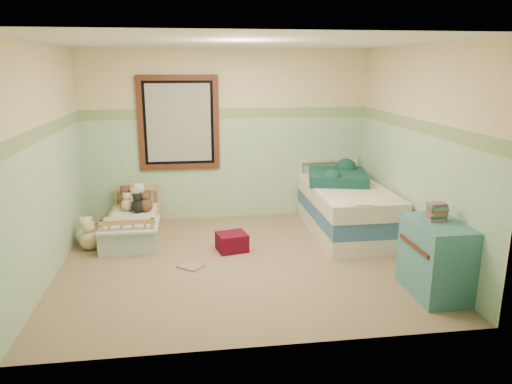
{
  "coord_description": "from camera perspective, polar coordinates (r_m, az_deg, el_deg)",
  "views": [
    {
      "loc": [
        -0.56,
        -5.29,
        2.26
      ],
      "look_at": [
        0.23,
        0.35,
        0.76
      ],
      "focal_mm": 33.83,
      "sensor_mm": 36.0,
      "label": 1
    }
  ],
  "objects": [
    {
      "name": "ceiling",
      "position": [
        5.33,
        -2.01,
        17.47
      ],
      "size": [
        4.2,
        3.6,
        0.02
      ],
      "primitive_type": "cube",
      "color": "white",
      "rests_on": "wall_back"
    },
    {
      "name": "plush_floor_cream",
      "position": [
        6.63,
        -19.36,
        -4.83
      ],
      "size": [
        0.26,
        0.26,
        0.26
      ],
      "primitive_type": "sphere",
      "color": "#F5E3C6",
      "rests_on": "floor"
    },
    {
      "name": "plush_bed_brown",
      "position": [
        7.15,
        -15.15,
        -0.83
      ],
      "size": [
        0.21,
        0.21,
        0.21
      ],
      "primitive_type": "sphere",
      "color": "brown",
      "rests_on": "toddler_mattress"
    },
    {
      "name": "plush_bed_white",
      "position": [
        7.13,
        -13.56,
        -0.73
      ],
      "size": [
        0.23,
        0.23,
        0.23
      ],
      "primitive_type": "sphere",
      "color": "white",
      "rests_on": "toddler_mattress"
    },
    {
      "name": "teal_blanket",
      "position": [
        6.91,
        9.6,
        1.78
      ],
      "size": [
        0.96,
        1.0,
        0.14
      ],
      "primitive_type": "cube",
      "rotation": [
        0.0,
        0.0,
        -0.23
      ],
      "color": "#13403B",
      "rests_on": "twin_mattress"
    },
    {
      "name": "twin_mattress",
      "position": [
        6.69,
        10.7,
        -0.28
      ],
      "size": [
        0.97,
        1.9,
        0.22
      ],
      "primitive_type": "cube",
      "color": "white",
      "rests_on": "twin_boxspring"
    },
    {
      "name": "window_blinds",
      "position": [
        7.11,
        -9.12,
        8.06
      ],
      "size": [
        0.92,
        0.01,
        1.12
      ],
      "primitive_type": "cube",
      "color": "#B9B9B6",
      "rests_on": "window_frame"
    },
    {
      "name": "plush_bed_tan",
      "position": [
        6.94,
        -14.95,
        -1.45
      ],
      "size": [
        0.18,
        0.18,
        0.18
      ],
      "primitive_type": "sphere",
      "color": "beige",
      "rests_on": "toddler_mattress"
    },
    {
      "name": "wall_back",
      "position": [
        7.19,
        -3.43,
        6.68
      ],
      "size": [
        4.2,
        0.04,
        2.5
      ],
      "primitive_type": "cube",
      "color": "#D1BC84",
      "rests_on": "floor"
    },
    {
      "name": "dresser",
      "position": [
        5.2,
        20.5,
        -7.38
      ],
      "size": [
        0.48,
        0.76,
        0.76
      ],
      "primitive_type": "cube",
      "color": "teal",
      "rests_on": "floor"
    },
    {
      "name": "wainscot_mint",
      "position": [
        7.26,
        -3.36,
        2.75
      ],
      "size": [
        4.2,
        0.01,
        1.5
      ],
      "primitive_type": "cube",
      "color": "#97B397",
      "rests_on": "floor"
    },
    {
      "name": "book_stack",
      "position": [
        5.11,
        20.6,
        -2.27
      ],
      "size": [
        0.17,
        0.14,
        0.17
      ],
      "primitive_type": "cube",
      "rotation": [
        0.0,
        0.0,
        -0.07
      ],
      "color": "brown",
      "rests_on": "dresser"
    },
    {
      "name": "floor",
      "position": [
        5.79,
        -1.79,
        -8.31
      ],
      "size": [
        4.2,
        3.6,
        0.02
      ],
      "primitive_type": "cube",
      "color": "#847357",
      "rests_on": "ground"
    },
    {
      "name": "wall_left",
      "position": [
        5.61,
        -23.8,
        3.15
      ],
      "size": [
        0.04,
        3.6,
        2.5
      ],
      "primitive_type": "cube",
      "color": "#D1BC84",
      "rests_on": "floor"
    },
    {
      "name": "window_frame",
      "position": [
        7.1,
        -9.12,
        8.05
      ],
      "size": [
        1.16,
        0.06,
        1.36
      ],
      "primitive_type": "cube",
      "color": "#431E0F",
      "rests_on": "wall_back"
    },
    {
      "name": "toddler_bed_frame",
      "position": [
        6.75,
        -14.21,
        -4.47
      ],
      "size": [
        0.66,
        1.33,
        0.17
      ],
      "primitive_type": "cube",
      "color": "tan",
      "rests_on": "floor"
    },
    {
      "name": "border_strip",
      "position": [
        7.13,
        -3.46,
        9.25
      ],
      "size": [
        4.2,
        0.01,
        0.15
      ],
      "primitive_type": "cube",
      "color": "#4A7C4C",
      "rests_on": "wall_back"
    },
    {
      "name": "twin_boxspring",
      "position": [
        6.75,
        10.62,
        -2.09
      ],
      "size": [
        0.93,
        1.86,
        0.22
      ],
      "primitive_type": "cube",
      "color": "navy",
      "rests_on": "twin_bed_frame"
    },
    {
      "name": "wall_front",
      "position": [
        3.68,
        1.09,
        -1.12
      ],
      "size": [
        4.2,
        0.04,
        2.5
      ],
      "primitive_type": "cube",
      "color": "#D1BC84",
      "rests_on": "floor"
    },
    {
      "name": "plush_floor_tan",
      "position": [
        6.45,
        -19.07,
        -5.39
      ],
      "size": [
        0.25,
        0.25,
        0.25
      ],
      "primitive_type": "sphere",
      "color": "beige",
      "rests_on": "floor"
    },
    {
      "name": "extra_plush_1",
      "position": [
        6.84,
        -12.88,
        -1.51
      ],
      "size": [
        0.19,
        0.19,
        0.19
      ],
      "primitive_type": "sphere",
      "color": "brown",
      "rests_on": "toddler_mattress"
    },
    {
      "name": "patchwork_quilt",
      "position": [
        6.29,
        -14.72,
        -3.81
      ],
      "size": [
        0.72,
        0.66,
        0.03
      ],
      "primitive_type": "cube",
      "color": "#6290C0",
      "rests_on": "toddler_mattress"
    },
    {
      "name": "wall_right",
      "position": [
        6.01,
        18.5,
        4.35
      ],
      "size": [
        0.04,
        3.6,
        2.5
      ],
      "primitive_type": "cube",
      "color": "#D1BC84",
      "rests_on": "floor"
    },
    {
      "name": "floor_book",
      "position": [
        5.67,
        -7.77,
        -8.69
      ],
      "size": [
        0.33,
        0.32,
        0.02
      ],
      "primitive_type": "cube",
      "rotation": [
        0.0,
        0.0,
        -0.67
      ],
      "color": "orange",
      "rests_on": "floor"
    },
    {
      "name": "twin_bed_frame",
      "position": [
        6.82,
        10.53,
        -3.86
      ],
      "size": [
        0.93,
        1.86,
        0.22
      ],
      "primitive_type": "cube",
      "color": "white",
      "rests_on": "floor"
    },
    {
      "name": "extra_plush_2",
      "position": [
        7.07,
        -14.08,
        -1.02
      ],
      "size": [
        0.2,
        0.2,
        0.2
      ],
      "primitive_type": "sphere",
      "color": "beige",
      "rests_on": "toddler_mattress"
    },
    {
      "name": "red_pillow",
      "position": [
        6.08,
        -2.86,
        -5.92
      ],
      "size": [
        0.42,
        0.38,
        0.22
      ],
      "primitive_type": "cube",
      "rotation": [
        0.0,
        0.0,
        0.21
      ],
      "color": "maroon",
      "rests_on": "floor"
    },
    {
      "name": "plush_bed_dark",
      "position": [
        6.92,
        -13.06,
        -1.39
      ],
      "size": [
        0.18,
        0.18,
        0.18
      ],
      "primitive_type": "sphere",
      "color": "black",
      "rests_on": "toddler_mattress"
    },
    {
      "name": "toddler_mattress",
      "position": [
        6.71,
        -14.29,
        -3.3
      ],
      "size": [
        0.61,
        1.27,
        0.12
      ],
      "primitive_type": "cube",
      "color": "white",
      "rests_on": "toddler_bed_frame"
    },
    {
      "name": "extra_plush_0",
      "position": [
        6.82,
        -13.81,
        -1.64
      ],
      "size": [
        0.18,
        0.18,
        0.18
      ],
      "primitive_type": "sphere",
      "color": "black",
      "rests_on": "toddler_mattress"
    }
  ]
}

